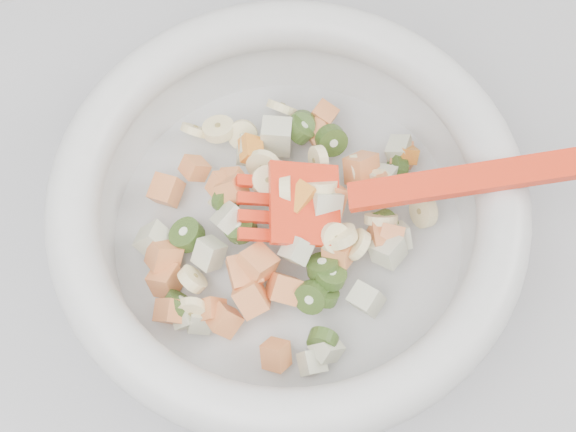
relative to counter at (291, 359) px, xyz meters
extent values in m
cube|color=#A5A4AA|center=(0.00, 0.00, 0.00)|extent=(2.00, 0.60, 0.90)
cylinder|color=#BABBB8|center=(-0.01, -0.01, 0.46)|extent=(0.29, 0.29, 0.02)
torus|color=#BABBB8|center=(-0.01, -0.01, 0.53)|extent=(0.35, 0.35, 0.04)
cylinder|color=#FFE0AA|center=(-0.04, 0.08, 0.48)|extent=(0.03, 0.03, 0.02)
cylinder|color=#FFE0AA|center=(0.06, -0.03, 0.49)|extent=(0.04, 0.03, 0.03)
cylinder|color=#FFE0AA|center=(-0.05, 0.02, 0.49)|extent=(0.02, 0.03, 0.03)
cylinder|color=#FFE0AA|center=(-0.02, 0.03, 0.50)|extent=(0.03, 0.03, 0.04)
cylinder|color=#FFE0AA|center=(0.01, 0.09, 0.48)|extent=(0.03, 0.03, 0.03)
cylinder|color=#FFE0AA|center=(0.03, -0.04, 0.50)|extent=(0.03, 0.03, 0.03)
cylinder|color=#FFE0AA|center=(0.07, 0.00, 0.49)|extent=(0.03, 0.03, 0.03)
cylinder|color=#FFE0AA|center=(0.04, -0.05, 0.50)|extent=(0.03, 0.03, 0.03)
cylinder|color=#FFE0AA|center=(-0.09, -0.07, 0.48)|extent=(0.03, 0.02, 0.03)
cylinder|color=#FFE0AA|center=(0.03, 0.03, 0.50)|extent=(0.02, 0.03, 0.03)
cylinder|color=#FFE0AA|center=(0.02, -0.04, 0.50)|extent=(0.03, 0.03, 0.02)
cylinder|color=#FFE0AA|center=(-0.09, -0.04, 0.49)|extent=(0.02, 0.03, 0.03)
cylinder|color=#FFE0AA|center=(-0.02, 0.01, 0.51)|extent=(0.03, 0.03, 0.02)
cylinder|color=#FFE0AA|center=(-0.06, 0.09, 0.48)|extent=(0.03, 0.03, 0.03)
cylinder|color=#FFE0AA|center=(-0.03, 0.07, 0.48)|extent=(0.03, 0.02, 0.03)
cylinder|color=#FFE0AA|center=(0.02, 0.00, 0.51)|extent=(0.04, 0.03, 0.03)
cylinder|color=#FFE0AA|center=(0.06, 0.02, 0.49)|extent=(0.01, 0.03, 0.03)
cylinder|color=#FFE0AA|center=(0.10, -0.02, 0.48)|extent=(0.02, 0.03, 0.03)
cylinder|color=#FFE0AA|center=(0.03, -0.01, 0.50)|extent=(0.03, 0.02, 0.03)
cylinder|color=#FFE0AA|center=(0.00, 0.00, 0.51)|extent=(0.02, 0.03, 0.03)
cube|color=#D66F43|center=(0.02, -0.05, 0.49)|extent=(0.03, 0.03, 0.03)
cube|color=#D66F43|center=(0.10, 0.03, 0.47)|extent=(0.02, 0.03, 0.02)
cube|color=#D66F43|center=(0.03, -0.01, 0.50)|extent=(0.03, 0.03, 0.04)
cube|color=#D66F43|center=(-0.05, -0.07, 0.49)|extent=(0.03, 0.03, 0.04)
cube|color=#D66F43|center=(-0.09, 0.04, 0.48)|extent=(0.03, 0.03, 0.03)
cube|color=#D66F43|center=(-0.04, -0.11, 0.48)|extent=(0.02, 0.03, 0.03)
cube|color=#D66F43|center=(-0.04, 0.02, 0.50)|extent=(0.03, 0.03, 0.03)
cube|color=#D66F43|center=(-0.04, -0.05, 0.50)|extent=(0.04, 0.03, 0.03)
cube|color=#D66F43|center=(0.07, -0.04, 0.49)|extent=(0.03, 0.03, 0.02)
cube|color=#D66F43|center=(-0.04, 0.03, 0.49)|extent=(0.03, 0.03, 0.03)
cube|color=#D66F43|center=(0.06, -0.04, 0.49)|extent=(0.02, 0.02, 0.02)
cube|color=#D66F43|center=(-0.02, -0.07, 0.49)|extent=(0.03, 0.03, 0.03)
cube|color=#D66F43|center=(-0.05, 0.02, 0.49)|extent=(0.03, 0.03, 0.03)
cube|color=#D66F43|center=(-0.07, -0.08, 0.49)|extent=(0.03, 0.03, 0.03)
cube|color=#D66F43|center=(-0.05, -0.05, 0.50)|extent=(0.02, 0.03, 0.03)
cube|color=#D66F43|center=(0.04, 0.06, 0.48)|extent=(0.03, 0.03, 0.02)
cube|color=#D66F43|center=(-0.08, -0.07, 0.48)|extent=(0.03, 0.02, 0.03)
cube|color=#D66F43|center=(0.07, 0.00, 0.49)|extent=(0.03, 0.03, 0.03)
cube|color=#D66F43|center=(-0.10, -0.02, 0.48)|extent=(0.03, 0.03, 0.04)
cube|color=#D66F43|center=(-0.11, -0.03, 0.48)|extent=(0.03, 0.03, 0.03)
cube|color=#D66F43|center=(-0.11, -0.06, 0.48)|extent=(0.03, 0.03, 0.03)
cube|color=#D66F43|center=(-0.07, 0.05, 0.49)|extent=(0.03, 0.02, 0.03)
cube|color=#D66F43|center=(0.06, 0.02, 0.49)|extent=(0.03, 0.04, 0.04)
cube|color=#D66F43|center=(0.04, 0.08, 0.48)|extent=(0.03, 0.03, 0.02)
cylinder|color=#5B8F2F|center=(-0.08, -0.01, 0.49)|extent=(0.04, 0.04, 0.02)
cylinder|color=#5B8F2F|center=(-0.04, -0.01, 0.50)|extent=(0.04, 0.04, 0.02)
cylinder|color=#5B8F2F|center=(0.01, -0.07, 0.50)|extent=(0.03, 0.03, 0.02)
cylinder|color=#5B8F2F|center=(0.02, 0.07, 0.49)|extent=(0.03, 0.03, 0.03)
cylinder|color=#5B8F2F|center=(0.01, -0.06, 0.49)|extent=(0.02, 0.03, 0.02)
cylinder|color=#5B8F2F|center=(-0.10, -0.06, 0.48)|extent=(0.03, 0.03, 0.03)
cylinder|color=#5B8F2F|center=(0.01, -0.08, 0.49)|extent=(0.03, 0.03, 0.03)
cylinder|color=#5B8F2F|center=(0.00, -0.08, 0.49)|extent=(0.03, 0.03, 0.03)
cylinder|color=#5B8F2F|center=(0.04, 0.05, 0.49)|extent=(0.03, 0.03, 0.03)
cylinder|color=#5B8F2F|center=(0.02, 0.06, 0.49)|extent=(0.03, 0.03, 0.03)
cylinder|color=#5B8F2F|center=(0.09, 0.02, 0.48)|extent=(0.02, 0.03, 0.03)
cylinder|color=#5B8F2F|center=(0.00, -0.11, 0.49)|extent=(0.03, 0.02, 0.03)
cylinder|color=#5B8F2F|center=(0.07, -0.03, 0.49)|extent=(0.02, 0.03, 0.03)
cylinder|color=#5B8F2F|center=(-0.05, 0.01, 0.50)|extent=(0.03, 0.02, 0.03)
cube|color=beige|center=(-0.05, -0.01, 0.50)|extent=(0.03, 0.04, 0.04)
cube|color=beige|center=(-0.10, -0.07, 0.48)|extent=(0.02, 0.02, 0.02)
cube|color=beige|center=(-0.02, 0.05, 0.49)|extent=(0.02, 0.02, 0.02)
cube|color=beige|center=(0.02, -0.01, 0.50)|extent=(0.03, 0.03, 0.04)
cube|color=beige|center=(-0.01, -0.04, 0.51)|extent=(0.03, 0.03, 0.03)
cube|color=beige|center=(0.00, 0.06, 0.49)|extent=(0.03, 0.03, 0.03)
cube|color=beige|center=(-0.07, -0.03, 0.49)|extent=(0.03, 0.03, 0.03)
cube|color=beige|center=(-0.11, 0.00, 0.48)|extent=(0.03, 0.03, 0.03)
cube|color=beige|center=(0.07, -0.04, 0.49)|extent=(0.02, 0.03, 0.03)
cube|color=beige|center=(0.04, -0.09, 0.49)|extent=(0.03, 0.03, 0.03)
cube|color=beige|center=(-0.01, -0.12, 0.48)|extent=(0.02, 0.02, 0.02)
cube|color=beige|center=(0.00, -0.11, 0.48)|extent=(0.03, 0.02, 0.03)
cube|color=beige|center=(0.10, 0.03, 0.48)|extent=(0.03, 0.03, 0.03)
cube|color=beige|center=(0.06, -0.05, 0.49)|extent=(0.03, 0.03, 0.03)
cube|color=beige|center=(-0.09, -0.07, 0.48)|extent=(0.02, 0.02, 0.03)
cube|color=beige|center=(0.08, 0.01, 0.48)|extent=(0.03, 0.03, 0.03)
cube|color=#FFA52E|center=(0.00, -0.01, 0.51)|extent=(0.03, 0.03, 0.02)
cube|color=#FFA52E|center=(0.10, 0.03, 0.48)|extent=(0.02, 0.03, 0.03)
cube|color=#FFA52E|center=(-0.02, 0.05, 0.50)|extent=(0.02, 0.02, 0.02)
cube|color=red|center=(0.01, -0.01, 0.51)|extent=(0.06, 0.07, 0.03)
cube|color=red|center=(-0.03, 0.02, 0.51)|extent=(0.03, 0.01, 0.01)
cube|color=red|center=(-0.03, 0.00, 0.51)|extent=(0.03, 0.01, 0.01)
cube|color=red|center=(-0.03, -0.01, 0.51)|extent=(0.03, 0.01, 0.01)
cube|color=red|center=(-0.03, -0.03, 0.51)|extent=(0.03, 0.01, 0.01)
cube|color=red|center=(0.13, -0.03, 0.54)|extent=(0.19, 0.05, 0.06)
camera|label=1|loc=(-0.06, -0.25, 1.05)|focal=50.00mm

